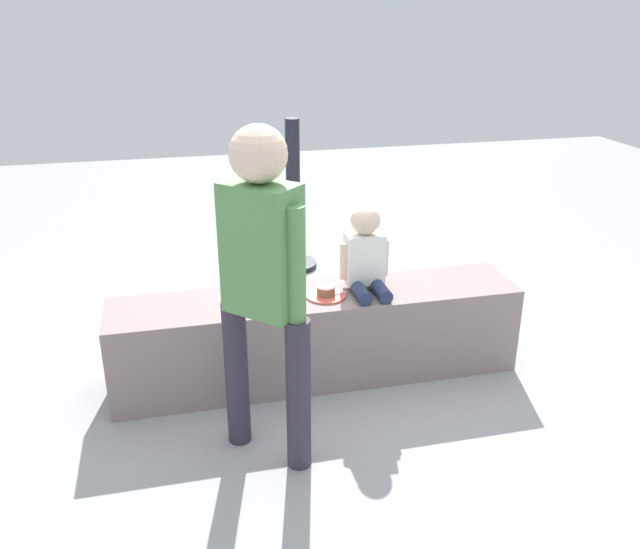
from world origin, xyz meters
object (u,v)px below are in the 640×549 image
object	(u,v)px
adult_standing	(263,270)
party_cup_red	(366,300)
water_bottle_near_gift	(423,284)
handbag_black_leather	(411,305)
child_seated	(366,254)
gift_bag	(287,276)
cake_plate	(326,293)
handbag_brown_canvas	(153,327)
cake_box_white	(205,312)

from	to	relation	value
adult_standing	party_cup_red	distance (m)	1.92
water_bottle_near_gift	handbag_black_leather	bearing A→B (deg)	-122.21
child_seated	gift_bag	xyz separation A→B (m)	(-0.25, 1.10, -0.55)
cake_plate	handbag_black_leather	distance (m)	0.99
child_seated	handbag_brown_canvas	bearing A→B (deg)	152.96
child_seated	handbag_black_leather	world-z (taller)	child_seated
handbag_black_leather	handbag_brown_canvas	world-z (taller)	handbag_black_leather
adult_standing	gift_bag	xyz separation A→B (m)	(0.42, 1.74, -0.78)
gift_bag	child_seated	bearing A→B (deg)	-77.37
adult_standing	cake_plate	size ratio (longest dim) A/B	6.96
gift_bag	cake_box_white	size ratio (longest dim) A/B	1.26
child_seated	adult_standing	world-z (taller)	adult_standing
party_cup_red	handbag_brown_canvas	world-z (taller)	handbag_brown_canvas
adult_standing	party_cup_red	bearing A→B (deg)	57.17
adult_standing	cake_box_white	distance (m)	1.72
adult_standing	party_cup_red	world-z (taller)	adult_standing
party_cup_red	cake_plate	bearing A→B (deg)	-120.82
adult_standing	cake_box_white	bearing A→B (deg)	97.74
gift_bag	cake_box_white	bearing A→B (deg)	-156.37
child_seated	handbag_brown_canvas	xyz separation A→B (m)	(-1.20, 0.61, -0.61)
child_seated	party_cup_red	size ratio (longest dim) A/B	4.12
adult_standing	handbag_black_leather	distance (m)	1.81
adult_standing	gift_bag	distance (m)	1.95
gift_bag	party_cup_red	distance (m)	0.60
water_bottle_near_gift	handbag_brown_canvas	distance (m)	1.93
gift_bag	cake_box_white	world-z (taller)	gift_bag
water_bottle_near_gift	adult_standing	bearing A→B (deg)	-132.43
cake_plate	handbag_black_leather	xyz separation A→B (m)	(0.72, 0.54, -0.40)
cake_box_white	cake_plate	bearing A→B (deg)	-54.21
adult_standing	gift_bag	size ratio (longest dim) A/B	4.15
handbag_brown_canvas	cake_box_white	bearing A→B (deg)	32.86
cake_box_white	handbag_brown_canvas	xyz separation A→B (m)	(-0.33, -0.22, 0.04)
adult_standing	party_cup_red	xyz separation A→B (m)	(0.92, 1.43, -0.88)
cake_box_white	handbag_brown_canvas	bearing A→B (deg)	-147.14
water_bottle_near_gift	cake_box_white	world-z (taller)	water_bottle_near_gift
adult_standing	handbag_black_leather	bearing A→B (deg)	44.85
cake_plate	party_cup_red	bearing A→B (deg)	59.18
water_bottle_near_gift	handbag_brown_canvas	size ratio (longest dim) A/B	0.71
gift_bag	party_cup_red	bearing A→B (deg)	-31.08
cake_plate	handbag_brown_canvas	xyz separation A→B (m)	(-0.96, 0.65, -0.42)
party_cup_red	cake_box_white	xyz separation A→B (m)	(-1.12, 0.04, 0.01)
child_seated	gift_bag	size ratio (longest dim) A/B	1.29
party_cup_red	handbag_brown_canvas	size ratio (longest dim) A/B	0.38
adult_standing	cake_plate	bearing A→B (deg)	54.52
gift_bag	handbag_black_leather	xyz separation A→B (m)	(0.73, -0.60, -0.04)
handbag_black_leather	handbag_brown_canvas	bearing A→B (deg)	176.23
handbag_black_leather	water_bottle_near_gift	bearing A→B (deg)	57.79
party_cup_red	adult_standing	bearing A→B (deg)	-122.83
cake_plate	water_bottle_near_gift	xyz separation A→B (m)	(0.95, 0.91, -0.43)
handbag_black_leather	cake_plate	bearing A→B (deg)	-143.02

